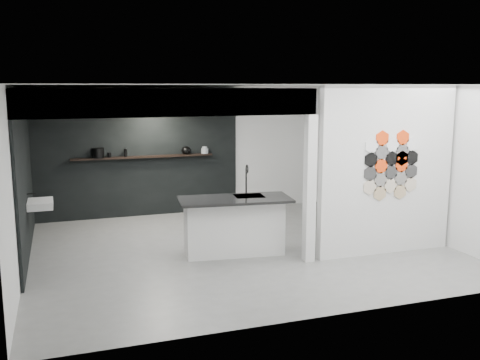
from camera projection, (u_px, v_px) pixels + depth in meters
name	position (u px, v px, depth m)	size (l,w,h in m)	color
floor	(240.00, 248.00, 9.30)	(7.00, 6.00, 0.01)	slate
partition_panel	(387.00, 171.00, 8.84)	(2.45, 0.15, 2.80)	silver
bay_clad_back	(138.00, 162.00, 11.46)	(4.40, 0.04, 2.35)	black
bay_clad_left	(25.00, 184.00, 8.93)	(0.04, 4.00, 2.35)	black
bulkhead	(152.00, 100.00, 9.39)	(4.40, 4.00, 0.40)	silver
corner_column	(310.00, 189.00, 8.43)	(0.16, 0.16, 2.35)	silver
fascia_beam	(175.00, 103.00, 7.59)	(4.40, 0.16, 0.40)	silver
wall_basin	(40.00, 204.00, 8.88)	(0.40, 0.60, 0.12)	silver
display_shelf	(144.00, 157.00, 11.37)	(3.00, 0.15, 0.04)	black
kitchen_island	(234.00, 225.00, 8.92)	(1.91, 1.02, 1.48)	silver
stockpot	(98.00, 153.00, 11.05)	(0.25, 0.25, 0.20)	black
kettle	(186.00, 150.00, 11.65)	(0.20, 0.20, 0.17)	black
glass_bowl	(205.00, 151.00, 11.79)	(0.16, 0.16, 0.11)	gray
glass_vase	(205.00, 150.00, 11.78)	(0.11, 0.11, 0.16)	gray
bottle_dark	(125.00, 153.00, 11.23)	(0.06, 0.06, 0.17)	black
utensil_cup	(109.00, 155.00, 11.13)	(0.08, 0.08, 0.09)	black
hex_tile_cluster	(392.00, 165.00, 8.75)	(1.04, 0.02, 1.16)	beige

